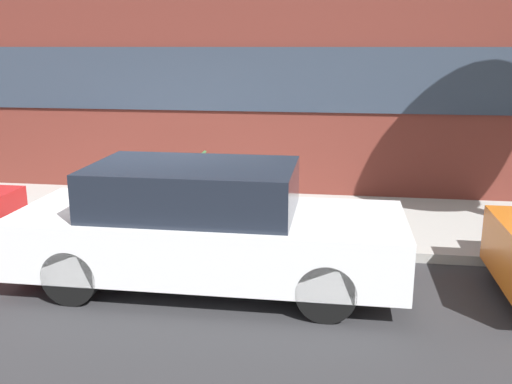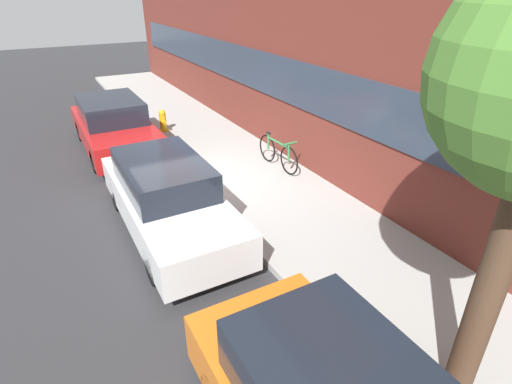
% 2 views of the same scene
% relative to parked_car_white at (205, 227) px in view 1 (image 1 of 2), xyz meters
% --- Properties ---
extents(ground_plane, '(56.00, 56.00, 0.00)m').
position_rel_parked_car_white_xyz_m(ground_plane, '(-1.28, 1.05, -0.71)').
color(ground_plane, '#2B2B2D').
extents(sidewalk_strip, '(28.00, 2.84, 0.13)m').
position_rel_parked_car_white_xyz_m(sidewalk_strip, '(-1.28, 2.47, -0.64)').
color(sidewalk_strip, '#9E9E99').
rests_on(sidewalk_strip, ground_plane).
extents(parked_car_white, '(4.40, 1.63, 1.43)m').
position_rel_parked_car_white_xyz_m(parked_car_white, '(0.00, 0.00, 0.00)').
color(parked_car_white, silver).
rests_on(parked_car_white, ground_plane).
extents(bicycle, '(1.69, 0.44, 0.82)m').
position_rel_parked_car_white_xyz_m(bicycle, '(-1.29, 3.27, -0.17)').
color(bicycle, black).
rests_on(bicycle, sidewalk_strip).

